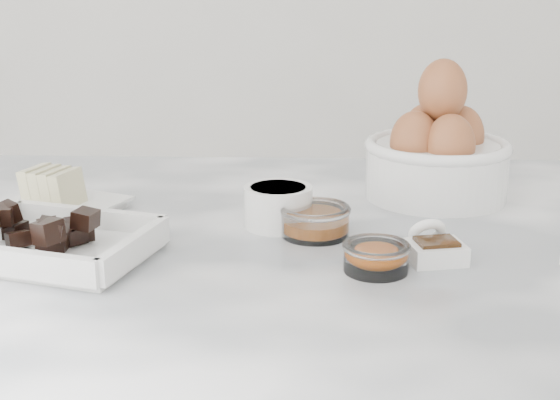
# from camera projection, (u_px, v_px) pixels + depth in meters

# --- Properties ---
(marble_slab) EXTENTS (1.20, 0.80, 0.04)m
(marble_slab) POSITION_uv_depth(u_px,v_px,m) (262.00, 257.00, 0.89)
(marble_slab) COLOR white
(marble_slab) RESTS_ON cabinet
(chocolate_dish) EXTENTS (0.23, 0.20, 0.05)m
(chocolate_dish) POSITION_uv_depth(u_px,v_px,m) (55.00, 238.00, 0.83)
(chocolate_dish) COLOR white
(chocolate_dish) RESTS_ON marble_slab
(butter_plate) EXTENTS (0.18, 0.18, 0.06)m
(butter_plate) POSITION_uv_depth(u_px,v_px,m) (54.00, 199.00, 0.98)
(butter_plate) COLOR white
(butter_plate) RESTS_ON marble_slab
(sugar_ramekin) EXTENTS (0.08, 0.08, 0.05)m
(sugar_ramekin) POSITION_uv_depth(u_px,v_px,m) (278.00, 205.00, 0.93)
(sugar_ramekin) COLOR white
(sugar_ramekin) RESTS_ON marble_slab
(egg_bowl) EXTENTS (0.19, 0.19, 0.19)m
(egg_bowl) POSITION_uv_depth(u_px,v_px,m) (437.00, 154.00, 1.04)
(egg_bowl) COLOR white
(egg_bowl) RESTS_ON marble_slab
(honey_bowl) EXTENTS (0.08, 0.08, 0.04)m
(honey_bowl) POSITION_uv_depth(u_px,v_px,m) (315.00, 220.00, 0.90)
(honey_bowl) COLOR white
(honey_bowl) RESTS_ON marble_slab
(zest_bowl) EXTENTS (0.07, 0.07, 0.03)m
(zest_bowl) POSITION_uv_depth(u_px,v_px,m) (376.00, 256.00, 0.80)
(zest_bowl) COLOR white
(zest_bowl) RESTS_ON marble_slab
(vanilla_spoon) EXTENTS (0.07, 0.08, 0.04)m
(vanilla_spoon) POSITION_uv_depth(u_px,v_px,m) (434.00, 247.00, 0.83)
(vanilla_spoon) COLOR white
(vanilla_spoon) RESTS_ON marble_slab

